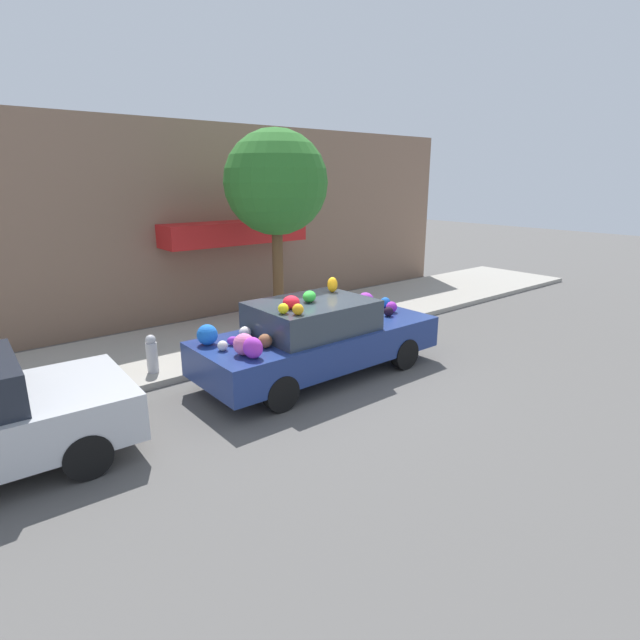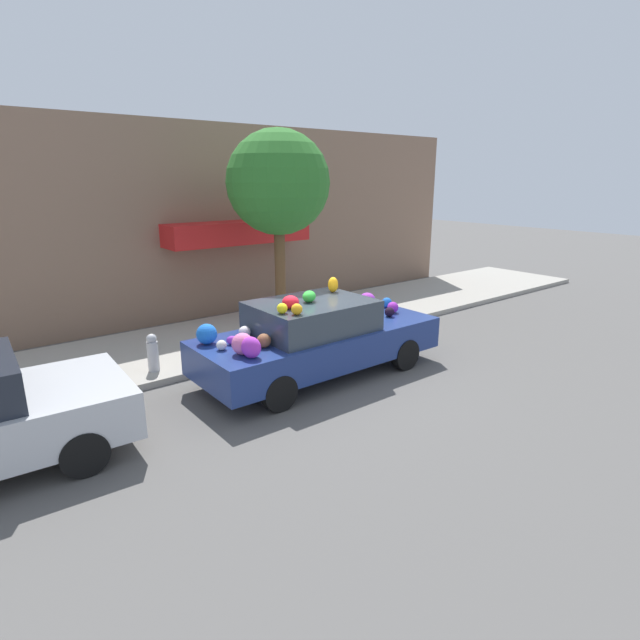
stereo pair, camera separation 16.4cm
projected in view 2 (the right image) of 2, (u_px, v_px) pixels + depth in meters
name	position (u px, v px, depth m)	size (l,w,h in m)	color
ground_plane	(315.00, 371.00, 9.37)	(60.00, 60.00, 0.00)	#565451
sidewalk_curb	(243.00, 334.00, 11.39)	(24.00, 3.20, 0.12)	#9E998E
building_facade	(197.00, 224.00, 12.46)	(18.00, 1.20, 4.83)	#846651
street_tree	(278.00, 184.00, 10.76)	(2.25, 2.25, 4.41)	brown
fire_hydrant	(153.00, 353.00, 8.98)	(0.20, 0.20, 0.70)	#B2B2B7
art_car	(317.00, 337.00, 9.01)	(4.59, 1.78, 1.71)	navy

